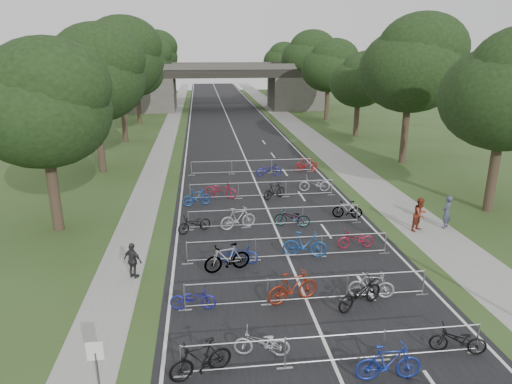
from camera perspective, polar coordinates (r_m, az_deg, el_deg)
road at (r=58.58m, az=-3.20°, el=8.46°), size 11.00×140.00×0.01m
sidewalk_right at (r=59.63m, az=4.58°, el=8.59°), size 3.00×140.00×0.01m
sidewalk_left at (r=58.57m, az=-10.62°, el=8.19°), size 2.00×140.00×0.01m
lane_markings at (r=58.58m, az=-3.20°, el=8.45°), size 0.12×140.00×0.00m
overpass_bridge at (r=73.04m, az=-4.07°, el=13.03°), size 31.00×8.00×7.05m
park_sign at (r=13.70m, az=-19.35°, el=-19.22°), size 0.45×0.06×1.83m
tree_left_0 at (r=24.99m, az=-25.00°, el=9.61°), size 6.72×6.72×10.25m
tree_right_0 at (r=29.15m, az=29.05°, el=10.84°), size 7.17×7.17×10.93m
tree_left_1 at (r=36.50m, az=-19.54°, el=13.54°), size 7.56×7.56×11.53m
tree_right_1 at (r=39.47m, az=19.03°, el=14.69°), size 8.18×8.18×12.47m
tree_left_2 at (r=48.26m, az=-16.65°, el=15.52°), size 8.40×8.40×12.81m
tree_right_2 at (r=50.66m, az=12.89°, el=13.40°), size 6.16×6.16×9.39m
tree_left_3 at (r=60.19m, az=-14.68°, el=14.39°), size 6.72×6.72×10.25m
tree_right_3 at (r=62.03m, az=9.17°, el=15.20°), size 7.17×7.17×10.93m
tree_left_4 at (r=72.07m, az=-13.52°, el=15.55°), size 7.56×7.56×11.53m
tree_right_4 at (r=73.62m, az=6.57°, el=16.40°), size 8.18×8.18×12.47m
tree_left_5 at (r=84.00m, az=-12.68°, el=16.39°), size 8.40×8.40×12.81m
tree_right_5 at (r=85.40m, az=4.62°, el=15.29°), size 6.16×6.16×9.39m
tree_left_6 at (r=95.99m, az=-11.95°, el=15.56°), size 6.72×6.72×10.25m
tree_right_6 at (r=97.15m, az=3.18°, el=16.17°), size 7.17×7.17×10.93m
barrier_row_1 at (r=14.77m, az=9.85°, el=-18.83°), size 9.70×0.08×1.10m
barrier_row_2 at (r=17.68m, az=6.49°, el=-12.05°), size 9.70×0.08×1.10m
barrier_row_3 at (r=20.99m, az=4.11°, el=-6.98°), size 9.70×0.08×1.10m
barrier_row_4 at (r=24.62m, az=2.35°, el=-3.15°), size 9.70×0.08×1.10m
barrier_row_5 at (r=29.30m, az=0.79°, el=0.28°), size 9.70×0.08×1.10m
barrier_row_6 at (r=35.03m, az=-0.53°, el=3.18°), size 9.70×0.08×1.10m
bike_4 at (r=14.25m, az=-6.93°, el=-20.02°), size 2.02×1.19×1.17m
bike_5 at (r=14.98m, az=0.73°, el=-18.36°), size 1.85×0.93×0.93m
bike_6 at (r=14.53m, az=16.24°, el=-19.82°), size 1.99×0.64×1.18m
bike_7 at (r=16.37m, az=23.95°, el=-16.62°), size 1.84×1.07×0.91m
bike_8 at (r=17.39m, az=-7.88°, el=-13.03°), size 1.75×0.75×0.89m
bike_9 at (r=17.62m, az=4.64°, el=-11.77°), size 2.18×1.16×1.26m
bike_10 at (r=17.71m, az=12.85°, el=-12.26°), size 2.27×1.67×1.14m
bike_11 at (r=18.44m, az=14.23°, el=-11.25°), size 1.83×0.88×1.06m
bike_12 at (r=19.86m, az=-3.63°, el=-8.23°), size 2.13×1.08×1.23m
bike_13 at (r=20.61m, az=-2.22°, el=-7.65°), size 1.91×1.12×0.95m
bike_14 at (r=21.22m, az=6.14°, el=-6.55°), size 2.13×1.05×1.23m
bike_15 at (r=22.54m, az=12.39°, el=-5.77°), size 1.85×0.73×0.95m
bike_16 at (r=24.07m, az=-7.71°, el=-3.94°), size 1.95×1.40×0.98m
bike_17 at (r=24.29m, az=-2.26°, el=-3.31°), size 2.07×1.11×1.20m
bike_18 at (r=24.71m, az=4.53°, el=-3.23°), size 2.01×1.19×1.00m
bike_19 at (r=26.34m, az=11.36°, el=-2.17°), size 1.75×0.82×1.02m
bike_20 at (r=28.09m, az=-7.41°, el=-0.67°), size 1.83×0.88×1.06m
bike_21 at (r=29.35m, az=-4.46°, el=0.28°), size 2.25×1.43×1.12m
bike_22 at (r=29.14m, az=2.30°, el=0.15°), size 1.76×1.37×1.06m
bike_23 at (r=30.87m, az=7.34°, el=1.03°), size 2.12×0.97×1.08m
bike_26 at (r=34.31m, az=1.58°, el=2.80°), size 1.97×0.79×1.02m
bike_27 at (r=35.93m, az=6.27°, el=3.47°), size 1.91×0.67×1.12m
pedestrian_a at (r=26.33m, az=22.72°, el=-2.33°), size 0.79×0.76×1.81m
pedestrian_b at (r=25.45m, az=19.82°, el=-2.67°), size 1.09×1.02×1.80m
pedestrian_c at (r=19.89m, az=-15.13°, el=-8.30°), size 0.97×0.83×1.56m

